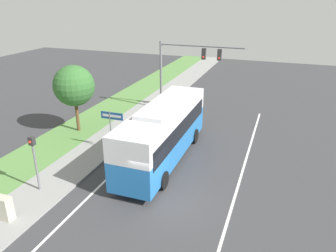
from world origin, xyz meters
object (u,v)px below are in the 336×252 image
object	(u,v)px
bus	(163,130)
street_sign	(111,123)
signal_gantry	(186,63)
utility_cabinet	(5,208)
pedestrian_signal	(34,155)

from	to	relation	value
bus	street_sign	distance (m)	3.58
signal_gantry	utility_cabinet	distance (m)	18.04
signal_gantry	street_sign	distance (m)	9.76
bus	utility_cabinet	xyz separation A→B (m)	(-4.74, -8.23, -1.32)
signal_gantry	street_sign	xyz separation A→B (m)	(-2.18, -9.22, -2.36)
signal_gantry	utility_cabinet	bearing A→B (deg)	-100.91
street_sign	utility_cabinet	distance (m)	8.31
signal_gantry	utility_cabinet	xyz separation A→B (m)	(-3.34, -17.33, -3.74)
utility_cabinet	bus	bearing A→B (deg)	60.06
signal_gantry	pedestrian_signal	xyz separation A→B (m)	(-3.58, -14.77, -2.28)
bus	street_sign	world-z (taller)	bus
signal_gantry	pedestrian_signal	distance (m)	15.37
bus	utility_cabinet	bearing A→B (deg)	-119.94
bus	pedestrian_signal	world-z (taller)	bus
street_sign	utility_cabinet	size ratio (longest dim) A/B	2.43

